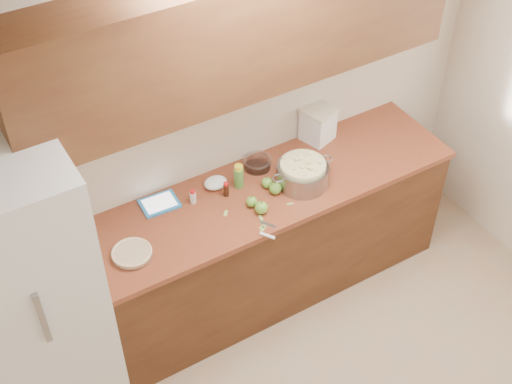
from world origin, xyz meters
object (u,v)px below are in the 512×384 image
pie (132,253)px  colander (303,174)px  flour_canister (318,124)px  tablet (159,203)px

pie → colander: 1.15m
pie → flour_canister: size_ratio=0.96×
pie → tablet: size_ratio=1.01×
tablet → pie: bearing=-132.7°
colander → tablet: (-0.84, 0.28, -0.07)m
pie → tablet: 0.43m
colander → tablet: colander is taller
flour_canister → tablet: bearing=-178.0°
flour_canister → colander: bearing=-136.0°
flour_canister → tablet: 1.18m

